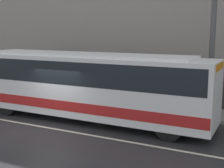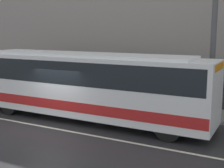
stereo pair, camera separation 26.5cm
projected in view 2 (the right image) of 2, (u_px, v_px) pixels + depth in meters
name	position (u px, v px, depth m)	size (l,w,h in m)	color
ground_plane	(49.00, 128.00, 13.77)	(60.00, 60.00, 0.00)	#262628
sidewalk	(106.00, 102.00, 18.29)	(60.00, 2.43, 0.15)	gray
building_facade	(117.00, 1.00, 18.47)	(60.00, 0.35, 12.40)	gray
lane_stripe	(49.00, 128.00, 13.77)	(54.00, 0.14, 0.01)	beige
transit_bus	(83.00, 82.00, 14.85)	(12.42, 2.50, 3.19)	white
utility_pole_near	(213.00, 45.00, 14.38)	(0.26, 0.26, 6.82)	#4C4C4F
pedestrian_waiting	(143.00, 88.00, 17.78)	(0.36, 0.36, 1.76)	#1E5933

